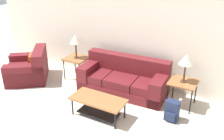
# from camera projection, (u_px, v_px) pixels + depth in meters

# --- Properties ---
(wall_back) EXTENTS (8.77, 0.06, 2.60)m
(wall_back) POSITION_uv_depth(u_px,v_px,m) (138.00, 33.00, 5.88)
(wall_back) COLOR silver
(wall_back) RESTS_ON ground_plane
(couch) EXTENTS (2.08, 0.95, 0.82)m
(couch) POSITION_uv_depth(u_px,v_px,m) (124.00, 80.00, 5.87)
(couch) COLOR maroon
(couch) RESTS_ON ground_plane
(armchair) EXTENTS (1.39, 1.41, 0.80)m
(armchair) POSITION_uv_depth(u_px,v_px,m) (29.00, 69.00, 6.45)
(armchair) COLOR maroon
(armchair) RESTS_ON ground_plane
(coffee_table) EXTENTS (1.10, 0.52, 0.41)m
(coffee_table) POSITION_uv_depth(u_px,v_px,m) (98.00, 103.00, 4.93)
(coffee_table) COLOR #935B33
(coffee_table) RESTS_ON ground_plane
(side_table_left) EXTENTS (0.57, 0.54, 0.58)m
(side_table_left) POSITION_uv_depth(u_px,v_px,m) (77.00, 60.00, 6.39)
(side_table_left) COLOR #935B33
(side_table_left) RESTS_ON ground_plane
(side_table_right) EXTENTS (0.57, 0.54, 0.58)m
(side_table_right) POSITION_uv_depth(u_px,v_px,m) (183.00, 84.00, 5.19)
(side_table_right) COLOR #935B33
(side_table_right) RESTS_ON ground_plane
(table_lamp_left) EXTENTS (0.29, 0.29, 0.61)m
(table_lamp_left) POSITION_uv_depth(u_px,v_px,m) (75.00, 40.00, 6.16)
(table_lamp_left) COLOR #472D1E
(table_lamp_left) RESTS_ON side_table_left
(table_lamp_right) EXTENTS (0.29, 0.29, 0.61)m
(table_lamp_right) POSITION_uv_depth(u_px,v_px,m) (186.00, 60.00, 4.97)
(table_lamp_right) COLOR #472D1E
(table_lamp_right) RESTS_ON side_table_right
(backpack) EXTENTS (0.26, 0.25, 0.43)m
(backpack) POSITION_uv_depth(u_px,v_px,m) (172.00, 111.00, 4.85)
(backpack) COLOR #1E2847
(backpack) RESTS_ON ground_plane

